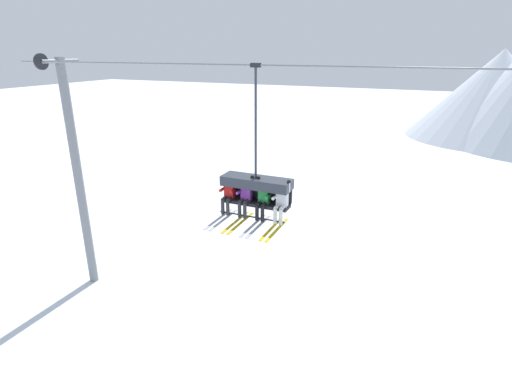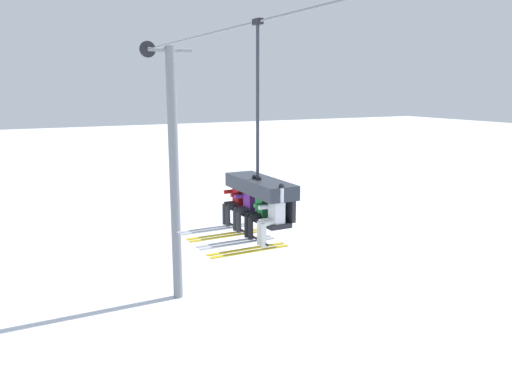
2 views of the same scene
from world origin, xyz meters
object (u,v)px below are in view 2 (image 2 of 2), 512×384
Objects in this scene: skier_green at (258,208)px; skier_white at (271,214)px; skier_red at (235,199)px; skier_purple at (246,203)px; lift_tower_near at (174,171)px; chairlift_chair at (261,190)px.

skier_white is at bearing 0.00° from skier_green.
skier_red is 1.00× the size of skier_purple.
skier_white is (9.10, -0.93, 0.55)m from lift_tower_near.
skier_purple is at bearing 180.00° from skier_white.
skier_red is 1.15m from skier_green.
lift_tower_near reaches higher than skier_green.
skier_red is 1.00× the size of skier_white.
skier_green is (1.15, 0.01, 0.02)m from skier_red.
lift_tower_near is 5.63× the size of skier_green.
chairlift_chair is 0.48m from skier_green.
lift_tower_near is at bearing 174.20° from skier_white.
chairlift_chair is 2.61× the size of skier_green.
skier_purple is 1.16m from skier_white.
chairlift_chair is (8.23, -0.71, 0.87)m from lift_tower_near.
lift_tower_near is at bearing 172.79° from skier_red.
skier_green is at bearing -6.20° from lift_tower_near.
chairlift_chair is 0.95m from skier_white.
lift_tower_near is 7.44m from skier_red.
skier_green is at bearing -36.74° from chairlift_chair.
lift_tower_near reaches higher than skier_red.
skier_red is 1.74m from skier_white.
skier_red is (7.37, -0.93, 0.53)m from lift_tower_near.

